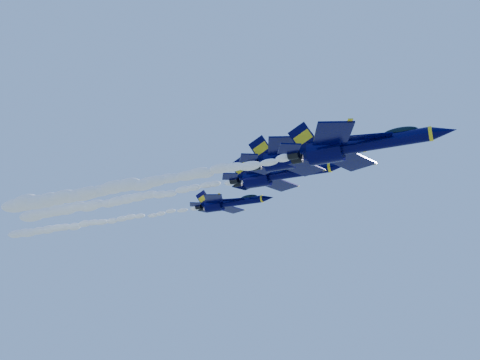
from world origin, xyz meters
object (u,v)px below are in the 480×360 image
at_px(jet_second, 306,155).
at_px(jet_fourth, 229,203).
at_px(jet_lead, 358,145).
at_px(jet_third, 280,174).

height_order(jet_second, jet_fourth, jet_second).
bearing_deg(jet_lead, jet_third, 130.50).
relative_size(jet_third, jet_fourth, 1.31).
xyz_separation_m(jet_lead, jet_fourth, (-28.78, 25.63, 3.90)).
distance_m(jet_second, jet_fourth, 26.41).
bearing_deg(jet_third, jet_lead, -49.50).
xyz_separation_m(jet_second, jet_third, (-7.84, 11.28, 2.22)).
height_order(jet_second, jet_third, jet_third).
distance_m(jet_third, jet_fourth, 13.62).
xyz_separation_m(jet_third, jet_fourth, (-12.07, 6.06, -1.72)).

